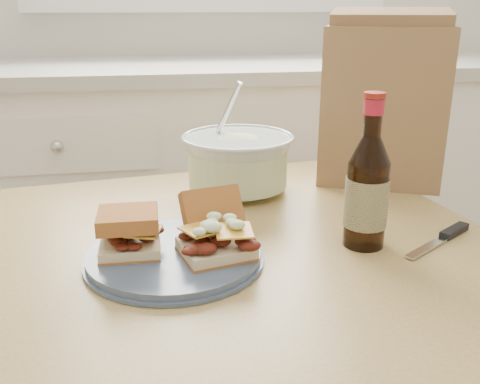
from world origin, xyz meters
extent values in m
cube|color=white|center=(0.00, 1.70, 0.45)|extent=(2.40, 0.60, 0.90)
cube|color=beige|center=(0.00, 1.70, 0.92)|extent=(2.50, 0.64, 0.04)
cube|color=tan|center=(-0.09, 0.72, 0.71)|extent=(0.99, 0.99, 0.04)
cube|color=tan|center=(-0.53, 1.05, 0.34)|extent=(0.07, 0.07, 0.69)
cube|color=tan|center=(0.24, 1.16, 0.34)|extent=(0.07, 0.07, 0.69)
cylinder|color=#43536D|center=(-0.22, 0.67, 0.74)|extent=(0.28, 0.28, 0.02)
cube|color=beige|center=(-0.29, 0.68, 0.75)|extent=(0.10, 0.09, 0.02)
cube|color=gold|center=(-0.29, 0.68, 0.78)|extent=(0.06, 0.06, 0.00)
cube|color=#A1652A|center=(-0.29, 0.68, 0.80)|extent=(0.10, 0.09, 0.02)
cube|color=beige|center=(-0.15, 0.64, 0.76)|extent=(0.13, 0.12, 0.02)
cube|color=gold|center=(-0.15, 0.64, 0.79)|extent=(0.07, 0.07, 0.00)
cube|color=#A1652A|center=(-0.15, 0.71, 0.79)|extent=(0.11, 0.09, 0.09)
cone|color=silver|center=(-0.06, 0.99, 0.79)|extent=(0.23, 0.23, 0.12)
cylinder|color=white|center=(-0.06, 0.99, 0.78)|extent=(0.22, 0.22, 0.08)
torus|color=silver|center=(-0.06, 0.99, 0.85)|extent=(0.24, 0.24, 0.01)
cylinder|color=silver|center=(-0.08, 1.02, 0.89)|extent=(0.07, 0.09, 0.16)
cylinder|color=black|center=(0.10, 0.68, 0.80)|extent=(0.07, 0.07, 0.15)
cone|color=black|center=(0.10, 0.68, 0.90)|extent=(0.07, 0.07, 0.04)
cylinder|color=black|center=(0.10, 0.68, 0.95)|extent=(0.03, 0.03, 0.06)
cylinder|color=#B8182E|center=(0.10, 0.68, 0.97)|extent=(0.03, 0.03, 0.02)
cylinder|color=maroon|center=(0.10, 0.68, 0.98)|extent=(0.03, 0.03, 0.01)
cylinder|color=#384221|center=(0.10, 0.68, 0.81)|extent=(0.07, 0.07, 0.08)
cube|color=silver|center=(0.21, 0.64, 0.73)|extent=(0.12, 0.08, 0.00)
cube|color=black|center=(0.28, 0.69, 0.73)|extent=(0.07, 0.06, 0.01)
cube|color=#9B794B|center=(0.28, 1.02, 0.90)|extent=(0.31, 0.27, 0.35)
camera|label=1|loc=(-0.25, -0.11, 1.11)|focal=40.00mm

